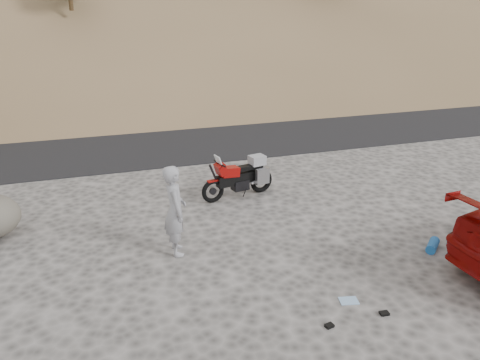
{
  "coord_description": "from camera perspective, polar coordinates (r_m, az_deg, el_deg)",
  "views": [
    {
      "loc": [
        -3.67,
        -7.39,
        4.54
      ],
      "look_at": [
        -0.83,
        1.42,
        1.0
      ],
      "focal_mm": 35.0,
      "sensor_mm": 36.0,
      "label": 1
    }
  ],
  "objects": [
    {
      "name": "man",
      "position": [
        9.26,
        -7.65,
        -8.66
      ],
      "size": [
        0.43,
        0.65,
        1.77
      ],
      "primitive_type": "imported",
      "rotation": [
        0.0,
        0.0,
        1.56
      ],
      "color": "#97969C",
      "rests_on": "ground"
    },
    {
      "name": "gear_blue_mat",
      "position": [
        9.94,
        22.43,
        -7.38
      ],
      "size": [
        0.48,
        0.45,
        0.19
      ],
      "primitive_type": "cylinder",
      "rotation": [
        0.0,
        1.57,
        0.72
      ],
      "color": "#1B59A2",
      "rests_on": "ground"
    },
    {
      "name": "gear_blue_cloth",
      "position": [
        8.02,
        13.11,
        -14.13
      ],
      "size": [
        0.34,
        0.28,
        0.01
      ],
      "primitive_type": "cube",
      "rotation": [
        0.0,
        0.0,
        -0.22
      ],
      "color": "#8FB6DE",
      "rests_on": "ground"
    },
    {
      "name": "ground",
      "position": [
        9.42,
        7.58,
        -8.1
      ],
      "size": [
        140.0,
        140.0,
        0.0
      ],
      "primitive_type": "plane",
      "color": "#464441",
      "rests_on": "ground"
    },
    {
      "name": "gear_glove_a",
      "position": [
        7.86,
        17.18,
        -15.26
      ],
      "size": [
        0.15,
        0.11,
        0.04
      ],
      "primitive_type": "cube",
      "rotation": [
        0.0,
        0.0,
        -0.09
      ],
      "color": "black",
      "rests_on": "ground"
    },
    {
      "name": "motorcycle",
      "position": [
        11.49,
        0.15,
        0.35
      ],
      "size": [
        1.96,
        0.81,
        1.18
      ],
      "rotation": [
        0.0,
        0.0,
        0.21
      ],
      "color": "black",
      "rests_on": "ground"
    },
    {
      "name": "gear_glove_b",
      "position": [
        7.42,
        10.84,
        -17.04
      ],
      "size": [
        0.14,
        0.12,
        0.04
      ],
      "primitive_type": "cube",
      "rotation": [
        0.0,
        0.0,
        0.22
      ],
      "color": "black",
      "rests_on": "ground"
    },
    {
      "name": "road",
      "position": [
        17.4,
        -5.06,
        5.71
      ],
      "size": [
        120.0,
        7.0,
        0.05
      ],
      "primitive_type": "cube",
      "color": "black",
      "rests_on": "ground"
    }
  ]
}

